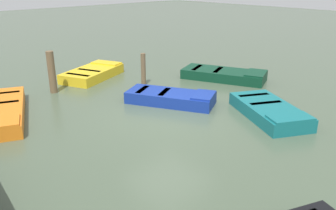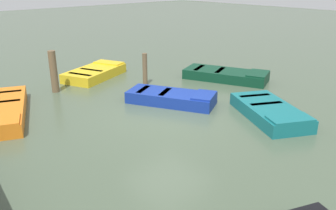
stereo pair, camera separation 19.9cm
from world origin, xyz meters
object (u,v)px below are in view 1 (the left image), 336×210
Objects in this scene: mooring_piling_far_left at (52,72)px; mooring_piling_far_right at (143,70)px; rowboat_blue at (171,97)px; rowboat_yellow at (93,73)px; rowboat_orange at (5,111)px; rowboat_teal at (269,111)px; rowboat_dark_green at (224,75)px.

mooring_piling_far_left is 3.50m from mooring_piling_far_right.
rowboat_yellow is at bearing 155.34° from rowboat_blue.
rowboat_orange is 5.40m from mooring_piling_far_right.
rowboat_yellow is (7.71, 1.60, 0.00)m from rowboat_teal.
mooring_piling_far_right is (5.35, 0.68, 0.44)m from rowboat_teal.
rowboat_teal is 2.03× the size of mooring_piling_far_left.
rowboat_dark_green is at bearing -68.43° from rowboat_yellow.
rowboat_teal and rowboat_dark_green have the same top height.
rowboat_dark_green is 2.85× the size of mooring_piling_far_right.
rowboat_teal is 5.41m from mooring_piling_far_right.
rowboat_blue is 2.45m from mooring_piling_far_right.
mooring_piling_far_left is at bearing 176.12° from rowboat_yellow.
rowboat_blue and rowboat_dark_green have the same top height.
rowboat_dark_green is at bearing 71.29° from rowboat_blue.
rowboat_blue is 0.81× the size of rowboat_orange.
rowboat_yellow is 4.90m from rowboat_orange.
rowboat_orange is 2.68m from mooring_piling_far_left.
mooring_piling_far_right is at bearing -142.30° from rowboat_dark_green.
mooring_piling_far_right reaches higher than rowboat_dark_green.
mooring_piling_far_left is (3.36, 6.15, 0.58)m from rowboat_dark_green.
rowboat_yellow and rowboat_orange have the same top height.
rowboat_orange is at bearing 86.57° from mooring_piling_far_right.
rowboat_teal is at bearing -151.55° from mooring_piling_far_left.
mooring_piling_far_left reaches higher than rowboat_teal.
rowboat_orange is 2.49× the size of mooring_piling_far_left.
rowboat_dark_green is at bearing 175.41° from rowboat_teal.
rowboat_yellow is at bearing -71.39° from mooring_piling_far_left.
rowboat_teal is 4.32m from rowboat_dark_green.
rowboat_dark_green is at bearing -118.65° from mooring_piling_far_left.
mooring_piling_far_left is (1.31, -2.27, 0.58)m from rowboat_orange.
mooring_piling_far_right is (1.73, 3.05, 0.44)m from rowboat_dark_green.
rowboat_teal is 8.30m from rowboat_orange.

